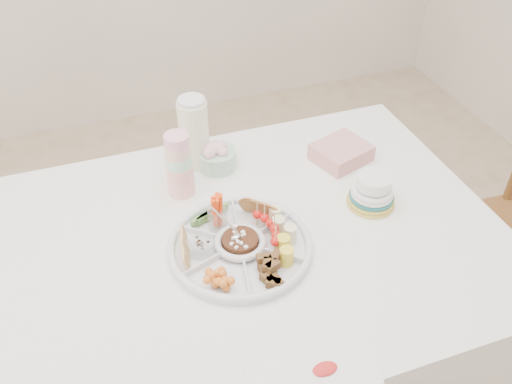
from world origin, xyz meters
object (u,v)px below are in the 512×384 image
object	(u,v)px
plate_stack	(372,192)
dining_table	(234,326)
party_tray	(240,244)
chair	(499,228)
thermos	(194,132)

from	to	relation	value
plate_stack	dining_table	bearing A→B (deg)	-178.46
dining_table	plate_stack	xyz separation A→B (m)	(0.44, 0.01, 0.42)
party_tray	chair	bearing A→B (deg)	2.96
thermos	plate_stack	world-z (taller)	thermos
plate_stack	chair	bearing A→B (deg)	-0.40
thermos	plate_stack	xyz separation A→B (m)	(0.43, -0.37, -0.08)
dining_table	plate_stack	bearing A→B (deg)	1.54
party_tray	thermos	world-z (taller)	thermos
thermos	plate_stack	distance (m)	0.57
dining_table	thermos	bearing A→B (deg)	89.48
thermos	plate_stack	size ratio (longest dim) A/B	1.71
dining_table	chair	bearing A→B (deg)	0.46
chair	thermos	distance (m)	1.12
party_tray	thermos	distance (m)	0.43
chair	dining_table	bearing A→B (deg)	-176.91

